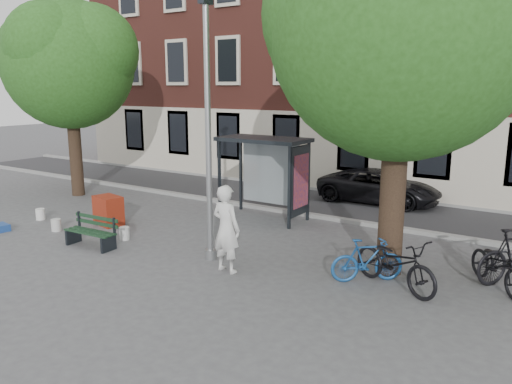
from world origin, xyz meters
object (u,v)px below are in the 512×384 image
object	(u,v)px
bike_a	(395,263)
bike_b	(367,260)
bus_shelter	(276,160)
painter	(226,229)
bike_c	(498,265)
red_stand	(108,211)
bench	(92,233)
car_dark	(379,186)
lamppost	(208,147)

from	to	relation	value
bike_a	bike_b	size ratio (longest dim) A/B	1.34
bus_shelter	bike_a	world-z (taller)	bus_shelter
painter	bike_a	size ratio (longest dim) A/B	0.94
painter	bus_shelter	bearing A→B (deg)	-67.56
bus_shelter	bike_c	bearing A→B (deg)	-17.96
red_stand	bike_c	bearing A→B (deg)	6.18
bench	bike_b	distance (m)	7.22
bike_b	car_dark	distance (m)	7.89
lamppost	red_stand	size ratio (longest dim) A/B	6.79
bike_a	bike_c	xyz separation A→B (m)	(1.81, 1.20, -0.07)
bench	bike_a	distance (m)	7.82
bike_c	bench	bearing A→B (deg)	157.00
bike_c	red_stand	world-z (taller)	bike_c
lamppost	bike_c	xyz separation A→B (m)	(6.20, 1.90, -2.28)
lamppost	car_dark	size ratio (longest dim) A/B	1.39
bench	lamppost	bearing A→B (deg)	13.77
bench	bus_shelter	bearing A→B (deg)	59.63
bench	bike_c	xyz separation A→B (m)	(9.45, 2.87, 0.13)
bus_shelter	bike_b	xyz separation A→B (m)	(4.38, -3.38, -1.43)
lamppost	bench	world-z (taller)	lamppost
bus_shelter	lamppost	bearing A→B (deg)	-81.57
lamppost	painter	distance (m)	2.00
lamppost	car_dark	bearing A→B (deg)	80.74
bike_b	lamppost	bearing A→B (deg)	60.61
bus_shelter	bike_b	distance (m)	5.71
bench	red_stand	distance (m)	2.16
bench	car_dark	size ratio (longest dim) A/B	0.36
bike_c	red_stand	bearing A→B (deg)	146.27
bike_b	bike_a	bearing A→B (deg)	-133.61
bike_c	car_dark	size ratio (longest dim) A/B	0.44
bus_shelter	bench	distance (m)	5.93
lamppost	bike_b	bearing A→B (deg)	10.96
painter	car_dark	world-z (taller)	painter
lamppost	bus_shelter	distance (m)	4.24
bus_shelter	bike_a	size ratio (longest dim) A/B	1.32
lamppost	bike_c	size ratio (longest dim) A/B	3.20
painter	bike_c	xyz separation A→B (m)	(5.37, 2.35, -0.52)
bike_b	painter	bearing A→B (deg)	71.63
bike_a	car_dark	xyz separation A→B (m)	(-3.05, 7.54, 0.04)
bus_shelter	red_stand	xyz separation A→B (m)	(-3.97, -3.37, -1.47)
bus_shelter	car_dark	bearing A→B (deg)	64.72
bus_shelter	bike_a	distance (m)	6.20
bike_a	car_dark	size ratio (longest dim) A/B	0.49
bike_a	lamppost	bearing A→B (deg)	123.01
lamppost	bench	xyz separation A→B (m)	(-3.25, -0.97, -2.42)
painter	red_stand	xyz separation A→B (m)	(-5.41, 1.19, -0.57)
bus_shelter	red_stand	bearing A→B (deg)	-139.61
bench	bike_c	distance (m)	9.88
lamppost	red_stand	bearing A→B (deg)	170.92
bike_b	car_dark	world-z (taller)	car_dark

